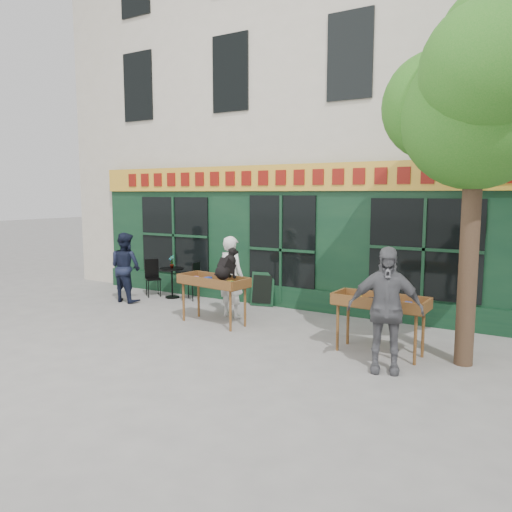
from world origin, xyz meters
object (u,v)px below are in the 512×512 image
(book_cart_center, at_px, (213,284))
(man_right, at_px, (385,309))
(man_left, at_px, (126,267))
(book_cart_right, at_px, (380,305))
(woman, at_px, (231,277))
(bistro_table, at_px, (172,277))
(dog, at_px, (226,263))

(book_cart_center, height_order, man_right, man_right)
(man_left, bearing_deg, book_cart_right, 175.34)
(book_cart_right, bearing_deg, book_cart_center, 179.66)
(woman, bearing_deg, book_cart_right, 174.30)
(bistro_table, bearing_deg, dog, -29.68)
(book_cart_center, distance_m, bistro_table, 2.84)
(woman, height_order, bistro_table, woman)
(book_cart_center, relative_size, book_cart_right, 1.03)
(dog, relative_size, man_left, 0.35)
(book_cart_center, bearing_deg, bistro_table, 155.08)
(book_cart_right, relative_size, man_right, 0.81)
(woman, bearing_deg, dog, 123.96)
(book_cart_center, distance_m, woman, 0.65)
(woman, height_order, man_right, man_right)
(book_cart_center, distance_m, book_cart_right, 3.49)
(woman, xyz_separation_m, man_right, (3.79, -1.56, 0.07))
(woman, relative_size, man_right, 0.93)
(book_cart_right, height_order, bistro_table, book_cart_right)
(woman, relative_size, bistro_table, 2.30)
(woman, height_order, man_left, woman)
(woman, relative_size, man_left, 1.03)
(man_right, distance_m, bistro_table, 6.65)
(woman, bearing_deg, bistro_table, -12.42)
(woman, xyz_separation_m, bistro_table, (-2.39, 0.86, -0.33))
(man_right, height_order, man_left, man_right)
(book_cart_center, height_order, woman, woman)
(book_cart_right, relative_size, man_left, 0.89)
(book_cart_center, bearing_deg, book_cart_right, 4.74)
(dog, relative_size, woman, 0.34)
(book_cart_right, xyz_separation_m, man_left, (-6.58, 0.77, 0.03))
(book_cart_center, xyz_separation_m, dog, (0.35, -0.05, 0.47))
(book_cart_center, bearing_deg, woman, 97.40)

